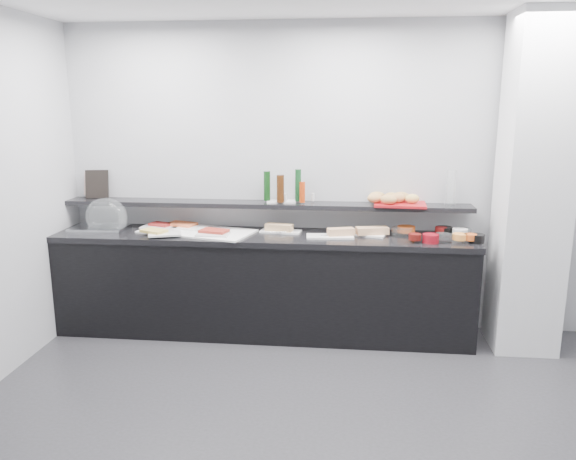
# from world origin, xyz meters

# --- Properties ---
(ground) EXTENTS (5.00, 5.00, 0.00)m
(ground) POSITION_xyz_m (0.00, 0.00, 0.00)
(ground) COLOR #2D2D30
(ground) RESTS_ON ground
(back_wall) EXTENTS (5.00, 0.02, 2.70)m
(back_wall) POSITION_xyz_m (0.00, 2.00, 1.35)
(back_wall) COLOR #A5A7AC
(back_wall) RESTS_ON ground
(column) EXTENTS (0.50, 0.50, 2.70)m
(column) POSITION_xyz_m (1.50, 1.65, 1.35)
(column) COLOR silver
(column) RESTS_ON ground
(buffet_cabinet) EXTENTS (3.60, 0.60, 0.85)m
(buffet_cabinet) POSITION_xyz_m (-0.70, 1.70, 0.42)
(buffet_cabinet) COLOR black
(buffet_cabinet) RESTS_ON ground
(counter_top) EXTENTS (3.62, 0.62, 0.05)m
(counter_top) POSITION_xyz_m (-0.70, 1.70, 0.88)
(counter_top) COLOR black
(counter_top) RESTS_ON buffet_cabinet
(wall_shelf) EXTENTS (3.60, 0.25, 0.04)m
(wall_shelf) POSITION_xyz_m (-0.70, 1.88, 1.13)
(wall_shelf) COLOR black
(wall_shelf) RESTS_ON back_wall
(cloche_base) EXTENTS (0.48, 0.32, 0.04)m
(cloche_base) POSITION_xyz_m (-2.15, 1.67, 0.92)
(cloche_base) COLOR #B7BBBF
(cloche_base) RESTS_ON counter_top
(cloche_dome) EXTENTS (0.42, 0.31, 0.34)m
(cloche_dome) POSITION_xyz_m (-2.09, 1.70, 1.03)
(cloche_dome) COLOR white
(cloche_dome) RESTS_ON cloche_base
(linen_runner) EXTENTS (1.07, 0.71, 0.01)m
(linen_runner) POSITION_xyz_m (-1.28, 1.72, 0.91)
(linen_runner) COLOR white
(linen_runner) RESTS_ON counter_top
(platter_meat_a) EXTENTS (0.35, 0.25, 0.01)m
(platter_meat_a) POSITION_xyz_m (-1.64, 1.80, 0.92)
(platter_meat_a) COLOR silver
(platter_meat_a) RESTS_ON linen_runner
(food_meat_a) EXTENTS (0.22, 0.18, 0.02)m
(food_meat_a) POSITION_xyz_m (-1.64, 1.82, 0.94)
(food_meat_a) COLOR maroon
(food_meat_a) RESTS_ON platter_meat_a
(platter_salmon) EXTENTS (0.32, 0.26, 0.01)m
(platter_salmon) POSITION_xyz_m (-1.38, 1.79, 0.92)
(platter_salmon) COLOR white
(platter_salmon) RESTS_ON linen_runner
(food_salmon) EXTENTS (0.29, 0.23, 0.02)m
(food_salmon) POSITION_xyz_m (-1.46, 1.85, 0.94)
(food_salmon) COLOR orange
(food_salmon) RESTS_ON platter_salmon
(platter_cheese) EXTENTS (0.31, 0.26, 0.01)m
(platter_cheese) POSITION_xyz_m (-1.51, 1.53, 0.92)
(platter_cheese) COLOR silver
(platter_cheese) RESTS_ON linen_runner
(food_cheese) EXTENTS (0.25, 0.21, 0.02)m
(food_cheese) POSITION_xyz_m (-1.62, 1.55, 0.94)
(food_cheese) COLOR gold
(food_cheese) RESTS_ON platter_cheese
(platter_meat_b) EXTENTS (0.27, 0.18, 0.01)m
(platter_meat_b) POSITION_xyz_m (-1.10, 1.56, 0.92)
(platter_meat_b) COLOR silver
(platter_meat_b) RESTS_ON linen_runner
(food_meat_b) EXTENTS (0.26, 0.20, 0.02)m
(food_meat_b) POSITION_xyz_m (-1.10, 1.61, 0.94)
(food_meat_b) COLOR maroon
(food_meat_b) RESTS_ON platter_meat_b
(sandwich_plate_left) EXTENTS (0.37, 0.19, 0.01)m
(sandwich_plate_left) POSITION_xyz_m (-0.55, 1.80, 0.91)
(sandwich_plate_left) COLOR white
(sandwich_plate_left) RESTS_ON counter_top
(sandwich_food_left) EXTENTS (0.25, 0.14, 0.06)m
(sandwich_food_left) POSITION_xyz_m (-0.56, 1.79, 0.94)
(sandwich_food_left) COLOR tan
(sandwich_food_left) RESTS_ON sandwich_plate_left
(tongs_left) EXTENTS (0.16, 0.05, 0.01)m
(tongs_left) POSITION_xyz_m (-0.57, 1.71, 0.92)
(tongs_left) COLOR #B0B4B7
(tongs_left) RESTS_ON sandwich_plate_left
(sandwich_plate_mid) EXTENTS (0.41, 0.20, 0.01)m
(sandwich_plate_mid) POSITION_xyz_m (-0.11, 1.65, 0.91)
(sandwich_plate_mid) COLOR white
(sandwich_plate_mid) RESTS_ON counter_top
(sandwich_food_mid) EXTENTS (0.24, 0.15, 0.06)m
(sandwich_food_mid) POSITION_xyz_m (-0.02, 1.67, 0.94)
(sandwich_food_mid) COLOR tan
(sandwich_food_mid) RESTS_ON sandwich_plate_mid
(tongs_mid) EXTENTS (0.15, 0.06, 0.01)m
(tongs_mid) POSITION_xyz_m (-0.12, 1.64, 0.92)
(tongs_mid) COLOR #BBBDC2
(tongs_mid) RESTS_ON sandwich_plate_mid
(sandwich_plate_right) EXTENTS (0.33, 0.21, 0.01)m
(sandwich_plate_right) POSITION_xyz_m (0.20, 1.75, 0.91)
(sandwich_plate_right) COLOR white
(sandwich_plate_right) RESTS_ON counter_top
(sandwich_food_right) EXTENTS (0.29, 0.17, 0.06)m
(sandwich_food_right) POSITION_xyz_m (0.24, 1.74, 0.94)
(sandwich_food_right) COLOR tan
(sandwich_food_right) RESTS_ON sandwich_plate_right
(tongs_right) EXTENTS (0.15, 0.08, 0.01)m
(tongs_right) POSITION_xyz_m (0.10, 1.72, 0.92)
(tongs_right) COLOR #B4B6BB
(tongs_right) RESTS_ON sandwich_plate_right
(bowl_glass_fruit) EXTENTS (0.20, 0.20, 0.07)m
(bowl_glass_fruit) POSITION_xyz_m (0.49, 1.77, 0.94)
(bowl_glass_fruit) COLOR white
(bowl_glass_fruit) RESTS_ON counter_top
(fill_glass_fruit) EXTENTS (0.19, 0.19, 0.05)m
(fill_glass_fruit) POSITION_xyz_m (0.54, 1.83, 0.95)
(fill_glass_fruit) COLOR #CC521B
(fill_glass_fruit) RESTS_ON bowl_glass_fruit
(bowl_black_jam) EXTENTS (0.14, 0.14, 0.07)m
(bowl_black_jam) POSITION_xyz_m (0.86, 1.85, 0.94)
(bowl_black_jam) COLOR black
(bowl_black_jam) RESTS_ON counter_top
(fill_black_jam) EXTENTS (0.11, 0.11, 0.05)m
(fill_black_jam) POSITION_xyz_m (0.83, 1.82, 0.95)
(fill_black_jam) COLOR #590D0C
(fill_black_jam) RESTS_ON bowl_black_jam
(bowl_glass_cream) EXTENTS (0.21, 0.21, 0.07)m
(bowl_glass_cream) POSITION_xyz_m (1.00, 1.79, 0.94)
(bowl_glass_cream) COLOR white
(bowl_glass_cream) RESTS_ON counter_top
(fill_glass_cream) EXTENTS (0.16, 0.16, 0.05)m
(fill_glass_cream) POSITION_xyz_m (0.98, 1.78, 0.95)
(fill_glass_cream) COLOR white
(fill_glass_cream) RESTS_ON bowl_glass_cream
(bowl_red_jam) EXTENTS (0.15, 0.15, 0.07)m
(bowl_red_jam) POSITION_xyz_m (0.71, 1.55, 0.94)
(bowl_red_jam) COLOR maroon
(bowl_red_jam) RESTS_ON counter_top
(fill_red_jam) EXTENTS (0.12, 0.12, 0.05)m
(fill_red_jam) POSITION_xyz_m (0.58, 1.54, 0.95)
(fill_red_jam) COLOR #4F0E0B
(fill_red_jam) RESTS_ON bowl_red_jam
(bowl_glass_salmon) EXTENTS (0.17, 0.17, 0.07)m
(bowl_glass_salmon) POSITION_xyz_m (0.81, 1.57, 0.94)
(bowl_glass_salmon) COLOR silver
(bowl_glass_salmon) RESTS_ON counter_top
(fill_glass_salmon) EXTENTS (0.14, 0.14, 0.05)m
(fill_glass_salmon) POSITION_xyz_m (0.94, 1.59, 0.95)
(fill_glass_salmon) COLOR #F8973C
(fill_glass_salmon) RESTS_ON bowl_glass_salmon
(bowl_black_fruit) EXTENTS (0.12, 0.12, 0.07)m
(bowl_black_fruit) POSITION_xyz_m (1.08, 1.59, 0.94)
(bowl_black_fruit) COLOR black
(bowl_black_fruit) RESTS_ON counter_top
(fill_black_fruit) EXTENTS (0.13, 0.13, 0.05)m
(fill_black_fruit) POSITION_xyz_m (1.03, 1.58, 0.95)
(fill_black_fruit) COLOR #CB521B
(fill_black_fruit) RESTS_ON bowl_black_fruit
(framed_print) EXTENTS (0.22, 0.11, 0.26)m
(framed_print) POSITION_xyz_m (-2.27, 1.93, 1.28)
(framed_print) COLOR black
(framed_print) RESTS_ON wall_shelf
(print_art) EXTENTS (0.20, 0.06, 0.22)m
(print_art) POSITION_xyz_m (-2.31, 1.97, 1.28)
(print_art) COLOR #C6988F
(print_art) RESTS_ON framed_print
(condiment_tray) EXTENTS (0.27, 0.19, 0.01)m
(condiment_tray) POSITION_xyz_m (-0.56, 1.90, 1.16)
(condiment_tray) COLOR white
(condiment_tray) RESTS_ON wall_shelf
(bottle_green_a) EXTENTS (0.08, 0.08, 0.26)m
(bottle_green_a) POSITION_xyz_m (-0.69, 1.91, 1.29)
(bottle_green_a) COLOR #0E3510
(bottle_green_a) RESTS_ON condiment_tray
(bottle_brown) EXTENTS (0.08, 0.08, 0.24)m
(bottle_brown) POSITION_xyz_m (-0.56, 1.82, 1.28)
(bottle_brown) COLOR #3D1E0B
(bottle_brown) RESTS_ON condiment_tray
(bottle_green_b) EXTENTS (0.06, 0.06, 0.28)m
(bottle_green_b) POSITION_xyz_m (-0.41, 1.91, 1.30)
(bottle_green_b) COLOR #113E1B
(bottle_green_b) RESTS_ON condiment_tray
(bottle_hot) EXTENTS (0.06, 0.06, 0.18)m
(bottle_hot) POSITION_xyz_m (-0.37, 1.84, 1.25)
(bottle_hot) COLOR #B6350D
(bottle_hot) RESTS_ON condiment_tray
(shaker_salt) EXTENTS (0.04, 0.04, 0.07)m
(shaker_salt) POSITION_xyz_m (-0.52, 1.85, 1.20)
(shaker_salt) COLOR silver
(shaker_salt) RESTS_ON condiment_tray
(shaker_pepper) EXTENTS (0.03, 0.03, 0.07)m
(shaker_pepper) POSITION_xyz_m (-0.28, 1.92, 1.20)
(shaker_pepper) COLOR silver
(shaker_pepper) RESTS_ON condiment_tray
(bread_tray) EXTENTS (0.45, 0.33, 0.02)m
(bread_tray) POSITION_xyz_m (0.47, 1.85, 1.16)
(bread_tray) COLOR #A11117
(bread_tray) RESTS_ON wall_shelf
(bread_roll_n) EXTENTS (0.16, 0.11, 0.08)m
(bread_roll_n) POSITION_xyz_m (0.28, 1.94, 1.21)
(bread_roll_n) COLOR #B48444
(bread_roll_n) RESTS_ON bread_tray
(bread_roll_ne) EXTENTS (0.15, 0.10, 0.08)m
(bread_roll_ne) POSITION_xyz_m (0.49, 1.95, 1.21)
(bread_roll_ne) COLOR #AB7C41
(bread_roll_ne) RESTS_ON bread_tray
(bread_roll_sw) EXTENTS (0.16, 0.13, 0.08)m
(bread_roll_sw) POSITION_xyz_m (0.26, 1.83, 1.21)
(bread_roll_sw) COLOR #C18749
(bread_roll_sw) RESTS_ON bread_tray
(bread_roll_s) EXTENTS (0.16, 0.12, 0.08)m
(bread_roll_s) POSITION_xyz_m (0.37, 1.78, 1.21)
(bread_roll_s) COLOR #B28043
(bread_roll_s) RESTS_ON bread_tray
(bread_roll_se) EXTENTS (0.12, 0.08, 0.08)m
(bread_roll_se) POSITION_xyz_m (0.58, 1.84, 1.21)
(bread_roll_se) COLOR gold
(bread_roll_se) RESTS_ON bread_tray
(bread_roll_midw) EXTENTS (0.16, 0.13, 0.08)m
(bread_roll_midw) POSITION_xyz_m (0.46, 1.86, 1.21)
(bread_roll_midw) COLOR #B27B44
(bread_roll_midw) RESTS_ON bread_tray
(bread_roll_mide) EXTENTS (0.15, 0.12, 0.08)m
(bread_roll_mide) POSITION_xyz_m (0.41, 1.91, 1.21)
(bread_roll_mide) COLOR #B08543
(bread_roll_mide) RESTS_ON bread_tray
(carafe) EXTENTS (0.11, 0.11, 0.30)m
(carafe) POSITION_xyz_m (0.90, 1.91, 1.30)
(carafe) COLOR white
(carafe) RESTS_ON wall_shelf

